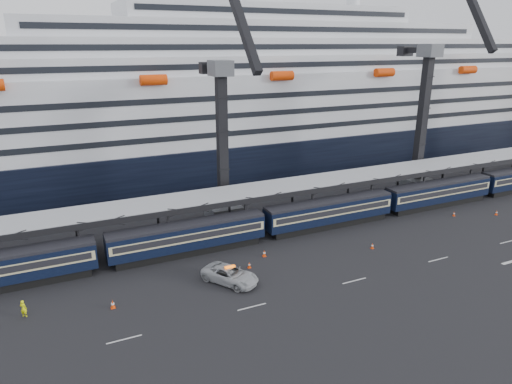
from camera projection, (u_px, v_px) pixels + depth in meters
ground at (426, 243)px, 57.63m from camera, size 260.00×260.00×0.00m
lane_markings at (507, 248)px, 56.38m from camera, size 111.00×4.27×0.02m
train at (349, 208)px, 63.70m from camera, size 133.05×3.00×4.05m
canopy at (360, 176)px, 68.06m from camera, size 130.00×6.25×5.53m
cruise_ship at (262, 104)px, 93.00m from camera, size 214.09×28.84×34.00m
crane_dark_near at (223, 137)px, 61.94m from camera, size 4.50×17.75×35.08m
crane_dark_mid at (425, 112)px, 74.63m from camera, size 4.50×18.24×39.64m
pickup_truck at (230, 275)px, 48.04m from camera, size 5.78×6.80×1.73m
worker at (23, 308)px, 42.00m from camera, size 0.74×0.67×1.69m
traffic_cone_a at (113, 304)px, 43.48m from camera, size 0.43×0.43×0.87m
traffic_cone_b at (249, 265)px, 51.30m from camera, size 0.37×0.37×0.74m
traffic_cone_c at (264, 253)px, 54.05m from camera, size 0.42×0.42×0.85m
traffic_cone_d at (372, 246)px, 56.14m from camera, size 0.37×0.37×0.74m
traffic_cone_e at (454, 214)px, 66.73m from camera, size 0.34×0.34×0.69m
traffic_cone_f at (497, 213)px, 67.09m from camera, size 0.37×0.37×0.74m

